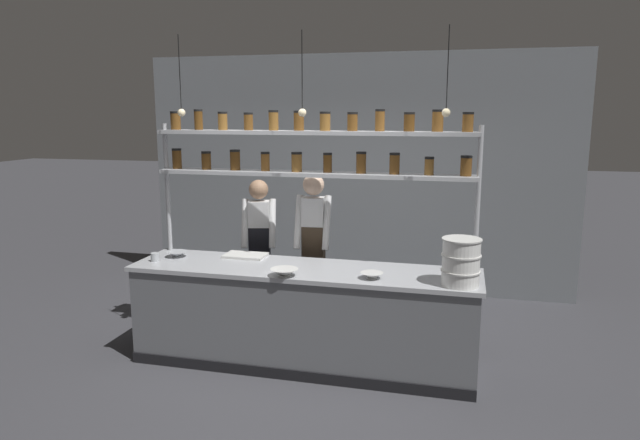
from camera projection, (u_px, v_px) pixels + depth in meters
name	position (u px, v px, depth m)	size (l,w,h in m)	color
ground_plane	(304.00, 363.00, 5.33)	(40.00, 40.00, 0.00)	#3D3D42
back_wall	(354.00, 174.00, 7.39)	(5.57, 0.12, 3.04)	gray
prep_counter	(303.00, 316.00, 5.24)	(3.17, 0.76, 0.92)	slate
spice_shelf_unit	(313.00, 156.00, 5.29)	(3.05, 0.28, 2.33)	#ADAFB5
chef_left	(260.00, 244.00, 6.08)	(0.41, 0.33, 1.61)	black
chef_center	(313.00, 244.00, 5.81)	(0.38, 0.31, 1.70)	black
container_stack	(461.00, 262.00, 4.59)	(0.32, 0.32, 0.39)	white
cutting_board	(245.00, 255.00, 5.55)	(0.40, 0.26, 0.02)	silver
prep_bowl_near_left	(177.00, 254.00, 5.54)	(0.20, 0.20, 0.06)	#B2B7BC
prep_bowl_center_front	(284.00, 273.00, 4.88)	(0.24, 0.24, 0.07)	silver
prep_bowl_center_back	(372.00, 276.00, 4.81)	(0.19, 0.19, 0.05)	silver
serving_cup_front	(155.00, 257.00, 5.37)	(0.08, 0.08, 0.08)	#B2B7BC
pendant_light_row	(305.00, 108.00, 4.89)	(2.42, 0.07, 0.72)	black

